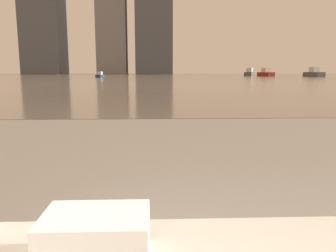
# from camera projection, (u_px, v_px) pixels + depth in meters

# --- Properties ---
(towel_stack) EXTENTS (0.26, 0.18, 0.12)m
(towel_stack) POSITION_uv_depth(u_px,v_px,m) (96.00, 237.00, 0.80)
(towel_stack) COLOR white
(towel_stack) RESTS_ON bathtub
(harbor_water) EXTENTS (180.00, 110.00, 0.01)m
(harbor_water) POSITION_uv_depth(u_px,v_px,m) (156.00, 77.00, 61.22)
(harbor_water) COLOR gray
(harbor_water) RESTS_ON ground_plane
(harbor_boat_0) EXTENTS (1.21, 2.68, 0.97)m
(harbor_boat_0) POSITION_uv_depth(u_px,v_px,m) (100.00, 75.00, 56.20)
(harbor_boat_0) COLOR navy
(harbor_boat_0) RESTS_ON harbor_water
(harbor_boat_2) EXTENTS (3.61, 5.13, 1.83)m
(harbor_boat_2) POSITION_uv_depth(u_px,v_px,m) (249.00, 73.00, 76.76)
(harbor_boat_2) COLOR #4C4C51
(harbor_boat_2) RESTS_ON harbor_water
(harbor_boat_3) EXTENTS (2.47, 4.99, 1.79)m
(harbor_boat_3) POSITION_uv_depth(u_px,v_px,m) (266.00, 73.00, 69.92)
(harbor_boat_3) COLOR maroon
(harbor_boat_3) RESTS_ON harbor_water
(harbor_boat_4) EXTENTS (2.31, 5.15, 1.87)m
(harbor_boat_4) POSITION_uv_depth(u_px,v_px,m) (314.00, 73.00, 64.44)
(harbor_boat_4) COLOR #4C4C51
(harbor_boat_4) RESTS_ON harbor_water
(skyline_tower_0) EXTENTS (12.89, 13.55, 38.72)m
(skyline_tower_0) POSITION_uv_depth(u_px,v_px,m) (43.00, 17.00, 111.76)
(skyline_tower_0) COLOR #4C515B
(skyline_tower_0) RESTS_ON ground_plane
(skyline_tower_1) EXTENTS (10.14, 8.06, 27.26)m
(skyline_tower_1) POSITION_uv_depth(u_px,v_px,m) (112.00, 35.00, 113.59)
(skyline_tower_1) COLOR slate
(skyline_tower_1) RESTS_ON ground_plane
(skyline_tower_2) EXTENTS (12.58, 12.08, 45.34)m
(skyline_tower_2) POSITION_uv_depth(u_px,v_px,m) (154.00, 8.00, 112.66)
(skyline_tower_2) COLOR #4C515B
(skyline_tower_2) RESTS_ON ground_plane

